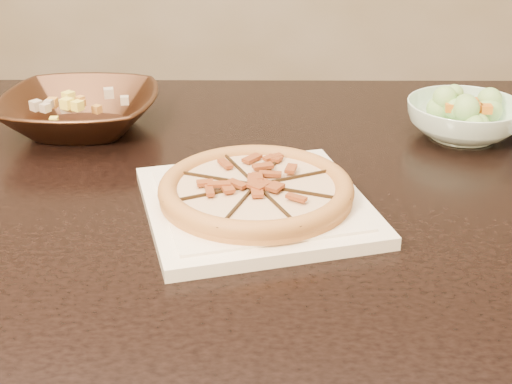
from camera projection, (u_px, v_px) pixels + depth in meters
dining_table at (211, 226)px, 1.14m from camera, size 1.55×1.06×0.75m
plate at (256, 205)px, 0.98m from camera, size 0.38×0.38×0.02m
pizza at (256, 189)px, 0.97m from camera, size 0.27×0.27×0.03m
bronze_bowl at (81, 112)px, 1.25m from camera, size 0.29×0.29×0.07m
mixed_dish at (77, 86)px, 1.23m from camera, size 0.09×0.12×0.03m
salad_bowl at (464, 120)px, 1.22m from camera, size 0.21×0.21×0.06m
salad at (467, 93)px, 1.20m from camera, size 0.11×0.10×0.04m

